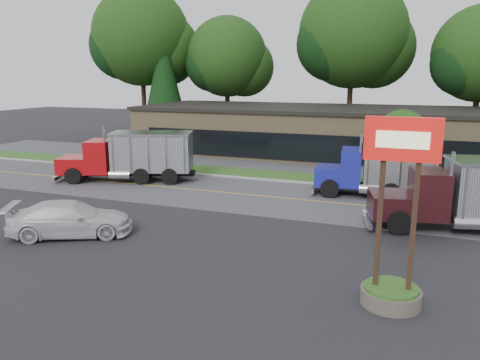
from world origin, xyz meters
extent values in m
plane|color=#2B2B30|center=(0.00, 0.00, 0.00)|extent=(140.00, 140.00, 0.00)
cube|color=#5E5E63|center=(0.00, 9.00, 0.00)|extent=(60.00, 8.00, 0.02)
cube|color=gold|center=(0.00, 9.00, 0.00)|extent=(60.00, 0.12, 0.01)
cube|color=#9E9E99|center=(0.00, 13.20, 0.00)|extent=(60.00, 0.30, 0.12)
cube|color=#22541D|center=(0.00, 15.00, 0.00)|extent=(60.00, 3.40, 0.03)
cube|color=#5E5E63|center=(0.00, 20.00, 0.00)|extent=(60.00, 7.00, 0.02)
cube|color=#9F8862|center=(2.00, 26.00, 2.00)|extent=(32.00, 12.00, 4.00)
cylinder|color=#6B6054|center=(10.50, -2.50, 0.25)|extent=(1.90, 1.90, 0.50)
cylinder|color=#22541D|center=(10.50, -2.50, 0.55)|extent=(1.70, 1.70, 0.10)
cube|color=#332116|center=(10.00, -2.50, 2.60)|extent=(0.16, 0.16, 5.00)
cube|color=#332116|center=(11.00, -2.50, 2.60)|extent=(0.16, 0.16, 5.00)
cube|color=red|center=(10.50, -2.50, 5.30)|extent=(2.20, 0.35, 1.30)
cube|color=beige|center=(10.50, -2.69, 5.30)|extent=(1.50, 0.04, 0.50)
cube|color=beige|center=(10.50, -2.31, 5.30)|extent=(1.50, 0.04, 0.50)
cylinder|color=#382619|center=(-20.00, 32.00, 3.10)|extent=(0.56, 0.56, 6.21)
sphere|color=#17360E|center=(-20.00, 32.00, 11.53)|extent=(11.35, 11.35, 11.35)
sphere|color=#17360E|center=(-17.87, 33.42, 10.11)|extent=(8.51, 8.51, 8.51)
sphere|color=black|center=(-21.77, 30.94, 10.46)|extent=(7.80, 7.80, 7.80)
cylinder|color=#382619|center=(-10.00, 34.00, 2.48)|extent=(0.56, 0.56, 4.95)
sphere|color=#17360E|center=(-10.00, 34.00, 9.20)|extent=(9.06, 9.06, 9.06)
sphere|color=#17360E|center=(-8.30, 35.13, 8.07)|extent=(6.79, 6.79, 6.79)
sphere|color=black|center=(-11.42, 33.15, 8.35)|extent=(6.23, 6.23, 6.23)
cylinder|color=#382619|center=(4.00, 34.00, 3.04)|extent=(0.56, 0.56, 6.09)
sphere|color=#17360E|center=(4.00, 34.00, 11.31)|extent=(11.14, 11.14, 11.14)
sphere|color=#17360E|center=(6.09, 35.39, 9.92)|extent=(8.35, 8.35, 8.35)
sphere|color=black|center=(2.26, 32.96, 10.27)|extent=(7.66, 7.66, 7.66)
cylinder|color=#382619|center=(16.00, 33.00, 2.45)|extent=(0.56, 0.56, 4.90)
sphere|color=black|center=(14.60, 32.16, 8.25)|extent=(6.15, 6.15, 6.15)
cylinder|color=#382619|center=(-16.00, 30.00, 0.50)|extent=(0.44, 0.44, 1.00)
cone|color=black|center=(-16.00, 30.00, 6.60)|extent=(5.28, 5.28, 10.79)
cylinder|color=#382619|center=(10.00, 15.00, 0.90)|extent=(0.56, 0.56, 1.81)
sphere|color=#17360E|center=(10.00, 15.00, 3.36)|extent=(3.31, 3.31, 3.31)
sphere|color=#17360E|center=(10.62, 15.41, 2.95)|extent=(2.48, 2.48, 2.48)
sphere|color=black|center=(9.48, 14.69, 3.05)|extent=(2.27, 2.27, 2.27)
cube|color=black|center=(-7.33, 9.85, 0.57)|extent=(8.60, 3.84, 0.28)
cube|color=#B70D11|center=(-10.93, 8.59, 1.12)|extent=(2.74, 2.86, 1.10)
cube|color=#B70D11|center=(-9.31, 9.15, 1.72)|extent=(2.23, 2.77, 2.20)
cube|color=black|center=(-9.94, 8.93, 2.12)|extent=(0.75, 2.00, 0.90)
cube|color=silver|center=(-5.89, 10.35, 2.02)|extent=(5.77, 4.09, 2.50)
cube|color=silver|center=(-5.89, 10.35, 3.32)|extent=(5.96, 4.28, 0.12)
cylinder|color=black|center=(-11.13, 9.74, 0.57)|extent=(1.15, 0.69, 1.10)
cylinder|color=black|center=(-10.37, 7.57, 0.57)|extent=(1.15, 0.69, 1.10)
cylinder|color=black|center=(-5.91, 11.56, 0.57)|extent=(1.15, 0.69, 1.10)
cylinder|color=black|center=(-5.15, 9.39, 0.57)|extent=(1.15, 0.69, 1.10)
cube|color=black|center=(8.91, 11.50, 0.57)|extent=(6.72, 1.74, 0.28)
cube|color=#1D22A1|center=(6.04, 11.18, 1.12)|extent=(1.84, 2.46, 1.10)
cube|color=#1D22A1|center=(7.33, 11.32, 1.72)|extent=(1.42, 2.51, 2.20)
cube|color=black|center=(6.83, 11.27, 2.12)|extent=(0.29, 2.09, 0.90)
cube|color=silver|center=(10.06, 11.63, 2.02)|extent=(4.23, 2.93, 2.50)
cube|color=silver|center=(10.06, 11.63, 3.32)|extent=(4.39, 3.09, 0.12)
cylinder|color=black|center=(6.05, 12.34, 0.57)|extent=(1.13, 0.47, 1.10)
cylinder|color=black|center=(6.31, 10.05, 0.57)|extent=(1.13, 0.47, 1.10)
cylinder|color=black|center=(10.22, 12.80, 0.57)|extent=(1.13, 0.47, 1.10)
cylinder|color=black|center=(10.47, 10.52, 0.57)|extent=(1.13, 0.47, 1.10)
cube|color=black|center=(13.58, 6.50, 0.57)|extent=(8.42, 2.90, 0.28)
cube|color=black|center=(10.02, 5.66, 1.12)|extent=(2.48, 2.70, 1.10)
cube|color=black|center=(11.62, 6.04, 1.72)|extent=(1.97, 2.67, 2.20)
cube|color=black|center=(11.00, 5.89, 2.12)|extent=(0.54, 2.06, 0.90)
cylinder|color=black|center=(9.93, 6.83, 0.57)|extent=(1.15, 0.59, 1.10)
cylinder|color=black|center=(10.46, 4.59, 0.57)|extent=(1.15, 0.59, 1.10)
imported|color=silver|center=(-3.51, -0.78, 0.79)|extent=(5.83, 4.50, 1.58)
camera|label=1|loc=(10.85, -17.04, 7.14)|focal=35.00mm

